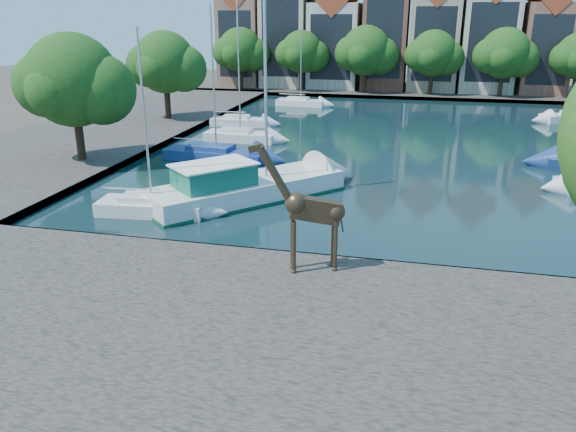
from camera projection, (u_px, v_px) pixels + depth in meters
name	position (u px, v px, depth m)	size (l,w,h in m)	color
ground	(384.00, 271.00, 22.51)	(160.00, 160.00, 0.00)	#38332B
water_basin	(405.00, 143.00, 44.48)	(38.00, 50.00, 0.08)	black
near_quay	(367.00, 366.00, 16.02)	(50.00, 14.00, 0.50)	#49453F
far_quay	(414.00, 90.00, 73.72)	(60.00, 16.00, 0.50)	#49453F
left_quay	(119.00, 127.00, 49.75)	(14.00, 52.00, 0.50)	#49453F
townhouse_west_end	(245.00, 32.00, 76.21)	(5.44, 9.18, 14.93)	#8F634E
townhouse_west_mid	(288.00, 26.00, 74.63)	(5.94, 9.18, 16.79)	beige
townhouse_west_inner	(336.00, 33.00, 73.54)	(6.43, 9.18, 15.15)	beige
townhouse_center	(387.00, 25.00, 71.81)	(5.44, 9.18, 16.93)	brown
townhouse_east_inner	(435.00, 30.00, 70.74)	(5.94, 9.18, 15.79)	tan
townhouse_east_mid	(489.00, 28.00, 69.22)	(6.43, 9.18, 16.65)	#BFB7A3
townhouse_east_end	(544.00, 37.00, 68.17)	(5.44, 9.18, 14.43)	brown
far_tree_far_west	(241.00, 51.00, 71.68)	(7.28, 5.60, 7.68)	#332114
far_tree_west	(302.00, 53.00, 70.01)	(6.76, 5.20, 7.36)	#332114
far_tree_mid_west	(367.00, 52.00, 68.22)	(7.80, 6.00, 8.00)	#332114
far_tree_mid_east	(434.00, 55.00, 66.57)	(7.02, 5.40, 7.52)	#332114
far_tree_east	(505.00, 55.00, 64.82)	(7.54, 5.80, 7.84)	#332114
side_tree_left_near	(74.00, 84.00, 36.10)	(7.80, 6.00, 8.20)	#332114
side_tree_left_far	(166.00, 64.00, 51.00)	(7.28, 5.60, 7.88)	#332114
giraffe_statue	(308.00, 209.00, 20.66)	(3.37, 1.50, 4.95)	#3B2E1D
motorsailer	(241.00, 185.00, 30.48)	(9.87, 10.47, 11.54)	silver
sailboat_left_a	(152.00, 204.00, 28.53)	(5.65, 2.44, 9.09)	silver
sailboat_left_b	(217.00, 152.00, 39.22)	(7.32, 3.08, 10.16)	navy
sailboat_left_c	(241.00, 134.00, 44.90)	(5.75, 2.18, 10.66)	silver
sailboat_left_d	(240.00, 120.00, 51.24)	(5.38, 2.21, 7.75)	silver
sailboat_left_e	(301.00, 101.00, 62.18)	(5.47, 2.30, 8.09)	white
sailboat_right_d	(572.00, 116.00, 52.86)	(6.09, 4.06, 8.18)	beige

